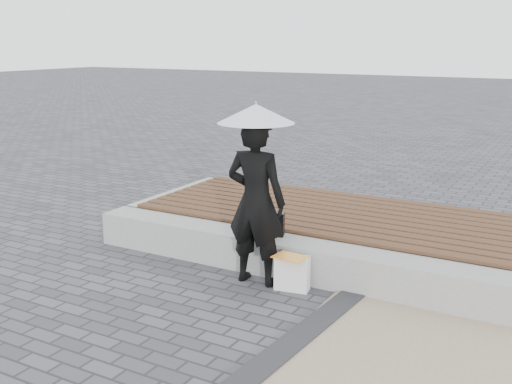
% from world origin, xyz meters
% --- Properties ---
extents(ground, '(80.00, 80.00, 0.00)m').
position_xyz_m(ground, '(0.00, 0.00, 0.00)').
color(ground, '#4B4B50').
rests_on(ground, ground).
extents(edging_band, '(0.61, 5.20, 0.04)m').
position_xyz_m(edging_band, '(0.75, -0.50, 0.02)').
color(edging_band, '#2A2A2D').
rests_on(edging_band, ground).
extents(seating_ledge, '(5.00, 0.45, 0.40)m').
position_xyz_m(seating_ledge, '(0.00, 1.60, 0.20)').
color(seating_ledge, '#A9AAA4').
rests_on(seating_ledge, ground).
extents(timber_platform, '(5.00, 2.00, 0.40)m').
position_xyz_m(timber_platform, '(0.00, 2.80, 0.20)').
color(timber_platform, '#A6A6A1').
rests_on(timber_platform, ground).
extents(timber_decking, '(4.60, 2.00, 0.04)m').
position_xyz_m(timber_decking, '(0.00, 2.80, 0.42)').
color(timber_decking, '#532D1F').
rests_on(timber_decking, timber_platform).
extents(woman, '(0.67, 0.46, 1.79)m').
position_xyz_m(woman, '(-0.17, 1.22, 0.90)').
color(woman, black).
rests_on(woman, ground).
extents(parasol, '(0.79, 0.79, 1.01)m').
position_xyz_m(parasol, '(-0.17, 1.22, 1.82)').
color(parasol, '#AAABAF').
rests_on(parasol, ground).
extents(handbag, '(0.40, 0.25, 0.27)m').
position_xyz_m(handbag, '(-0.26, 1.63, 0.53)').
color(handbag, black).
rests_on(handbag, seating_ledge).
extents(canvas_tote, '(0.38, 0.21, 0.37)m').
position_xyz_m(canvas_tote, '(0.26, 1.21, 0.19)').
color(canvas_tote, white).
rests_on(canvas_tote, ground).
extents(magazine, '(0.35, 0.28, 0.01)m').
position_xyz_m(magazine, '(0.26, 1.16, 0.38)').
color(magazine, '#F94036').
rests_on(magazine, canvas_tote).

